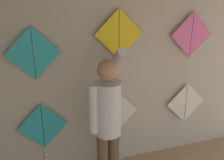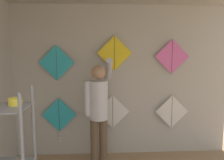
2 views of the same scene
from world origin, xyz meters
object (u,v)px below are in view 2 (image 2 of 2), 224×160
(kite_5, at_px, (172,57))
(kite_3, at_px, (56,63))
(kite_4, at_px, (115,53))
(shopkeeper, at_px, (99,107))
(kite_0, at_px, (59,117))
(kite_1, at_px, (113,112))
(kite_2, at_px, (172,112))

(kite_5, bearing_deg, kite_3, 180.00)
(kite_4, height_order, kite_5, kite_4)
(shopkeeper, bearing_deg, kite_3, 136.43)
(kite_4, relative_size, kite_5, 1.00)
(kite_0, relative_size, kite_3, 1.33)
(kite_1, distance_m, kite_2, 1.12)
(shopkeeper, height_order, kite_3, kite_3)
(kite_3, bearing_deg, kite_5, 0.00)
(kite_0, distance_m, kite_2, 2.12)
(shopkeeper, relative_size, kite_4, 2.95)
(kite_1, height_order, kite_2, kite_1)
(kite_3, height_order, kite_5, kite_5)
(kite_0, relative_size, kite_1, 1.33)
(kite_5, bearing_deg, kite_2, 0.00)
(kite_3, bearing_deg, kite_1, 0.00)
(kite_3, xyz_separation_m, kite_5, (2.10, 0.00, 0.10))
(shopkeeper, bearing_deg, kite_4, 47.58)
(shopkeeper, bearing_deg, kite_1, 50.44)
(kite_2, height_order, kite_3, kite_3)
(kite_0, bearing_deg, kite_4, 0.04)
(kite_3, bearing_deg, kite_2, 0.00)
(kite_1, height_order, kite_4, kite_4)
(kite_5, bearing_deg, shopkeeper, -160.42)
(shopkeeper, bearing_deg, kite_2, 8.35)
(kite_4, xyz_separation_m, kite_5, (1.06, 0.00, -0.07))
(kite_2, bearing_deg, kite_5, 180.00)
(kite_2, bearing_deg, kite_1, 180.00)
(kite_0, distance_m, kite_5, 2.36)
(kite_0, height_order, kite_4, kite_4)
(shopkeeper, relative_size, kite_1, 2.95)
(kite_2, bearing_deg, kite_3, 180.00)
(kite_3, relative_size, kite_4, 1.00)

